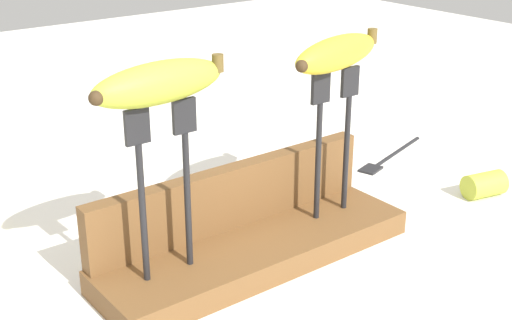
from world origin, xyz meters
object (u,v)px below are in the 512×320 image
at_px(fork_stand_right, 336,131).
at_px(banana_raised_right, 339,54).
at_px(fork_fallen_far, 386,158).
at_px(fork_stand_left, 166,176).
at_px(banana_raised_left, 161,84).
at_px(banana_chunk_near, 485,185).

distance_m(fork_stand_right, banana_raised_right, 0.09).
xyz_separation_m(banana_raised_right, fork_fallen_far, (0.24, 0.13, -0.23)).
height_order(fork_stand_left, banana_raised_left, banana_raised_left).
bearing_deg(fork_stand_left, fork_fallen_far, 15.49).
height_order(fork_fallen_far, banana_chunk_near, banana_chunk_near).
xyz_separation_m(fork_stand_left, banana_raised_right, (0.24, -0.00, 0.09)).
bearing_deg(banana_raised_right, fork_fallen_far, 28.63).
xyz_separation_m(fork_stand_left, fork_stand_right, (0.24, 0.00, -0.00)).
relative_size(fork_stand_left, banana_chunk_near, 2.87).
distance_m(fork_stand_right, fork_fallen_far, 0.31).
bearing_deg(banana_raised_left, fork_stand_left, 4.74).
bearing_deg(fork_fallen_far, banana_raised_left, -164.51).
height_order(banana_raised_right, banana_chunk_near, banana_raised_right).
xyz_separation_m(fork_stand_right, banana_raised_left, (-0.24, -0.00, 0.10)).
bearing_deg(banana_raised_left, fork_stand_right, 0.00).
relative_size(banana_raised_left, fork_fallen_far, 0.81).
height_order(fork_stand_left, banana_raised_right, banana_raised_right).
bearing_deg(fork_stand_right, banana_raised_left, -180.00).
distance_m(banana_raised_right, fork_fallen_far, 0.36).
bearing_deg(fork_fallen_far, banana_chunk_near, -87.21).
height_order(banana_raised_right, fork_fallen_far, banana_raised_right).
relative_size(fork_stand_left, banana_raised_right, 1.18).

